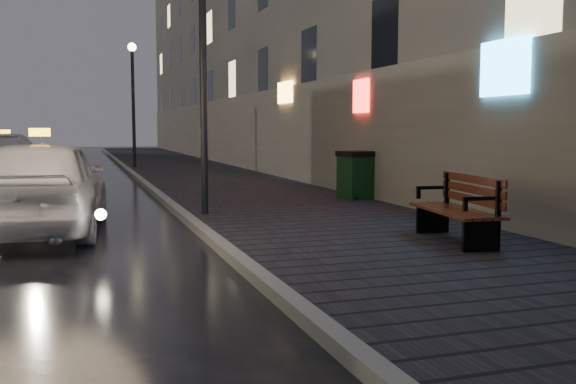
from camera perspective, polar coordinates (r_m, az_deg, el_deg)
name	(u,v)px	position (r m, az deg, el deg)	size (l,w,h in m)	color
ground	(135,313)	(6.64, -13.44, -10.41)	(120.00, 120.00, 0.00)	black
sidewalk	(186,169)	(27.77, -9.06, 2.02)	(4.60, 58.00, 0.15)	black
curb	(128,170)	(27.49, -14.01, 1.88)	(0.20, 58.00, 0.15)	slate
building_near	(236,33)	(32.61, -4.68, 13.93)	(1.80, 50.00, 13.00)	#605B54
lamp_near	(203,41)	(12.69, -7.60, 13.19)	(0.36, 0.36, 5.28)	black
lamp_far	(133,89)	(28.51, -13.62, 8.89)	(0.36, 0.36, 5.28)	black
bench	(460,208)	(9.81, 15.06, -1.40)	(0.90, 2.00, 0.99)	black
trash_bin	(356,174)	(15.33, 6.10, 1.56)	(0.85, 0.85, 1.13)	black
taxi_near	(42,185)	(11.84, -21.05, 0.56)	(1.99, 4.94, 1.68)	silver
taxi_mid	(6,155)	(26.71, -23.75, 3.05)	(2.27, 5.60, 1.62)	silver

